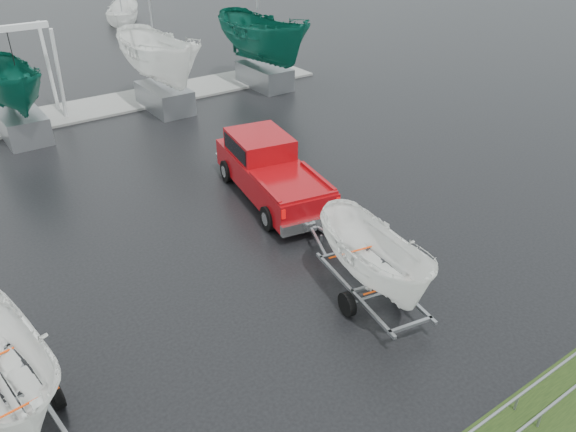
{
  "coord_description": "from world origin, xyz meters",
  "views": [
    {
      "loc": [
        -4.06,
        -12.89,
        8.8
      ],
      "look_at": [
        3.58,
        -2.17,
        1.2
      ],
      "focal_mm": 35.0,
      "sensor_mm": 36.0,
      "label": 1
    }
  ],
  "objects": [
    {
      "name": "trailer_hitched",
      "position": [
        4.01,
        -5.09,
        2.51
      ],
      "size": [
        1.87,
        3.75,
        4.6
      ],
      "rotation": [
        0.0,
        0.0,
        -0.18
      ],
      "color": "gray",
      "rests_on": "ground"
    },
    {
      "name": "keelboat_3",
      "position": [
        11.65,
        11.3,
        4.17
      ],
      "size": [
        2.62,
        3.2,
        10.79
      ],
      "color": "gray",
      "rests_on": "ground"
    },
    {
      "name": "keelboat_2",
      "position": [
        5.92,
        11.0,
        3.91
      ],
      "size": [
        2.46,
        3.2,
        10.63
      ],
      "color": "gray",
      "rests_on": "ground"
    },
    {
      "name": "pickup_truck",
      "position": [
        5.13,
        1.13,
        0.98
      ],
      "size": [
        2.89,
        5.92,
        1.88
      ],
      "rotation": [
        0.0,
        0.0,
        -0.18
      ],
      "color": "maroon",
      "rests_on": "ground"
    },
    {
      "name": "boat_hoist",
      "position": [
        0.26,
        13.0,
        2.67
      ],
      "size": [
        3.3,
        2.18,
        4.12
      ],
      "color": "silver",
      "rests_on": "ground"
    },
    {
      "name": "keelboat_1",
      "position": [
        -0.32,
        11.2,
        3.21
      ],
      "size": [
        2.06,
        3.2,
        6.58
      ],
      "color": "gray",
      "rests_on": "ground"
    },
    {
      "name": "dock",
      "position": [
        0.0,
        13.0,
        0.05
      ],
      "size": [
        30.0,
        3.0,
        0.12
      ],
      "primitive_type": "cube",
      "color": "gray",
      "rests_on": "ground"
    },
    {
      "name": "ground_plane",
      "position": [
        0.0,
        0.0,
        0.0
      ],
      "size": [
        120.0,
        120.0,
        0.0
      ],
      "primitive_type": "plane",
      "color": "black",
      "rests_on": "ground"
    },
    {
      "name": "moored_boat_2",
      "position": [
        11.91,
        31.84,
        0.01
      ],
      "size": [
        3.08,
        3.1,
        10.98
      ],
      "rotation": [
        0.0,
        0.0,
        2.64
      ],
      "color": "white",
      "rests_on": "ground"
    },
    {
      "name": "mast_rack_2",
      "position": [
        4.0,
        -9.5,
        0.35
      ],
      "size": [
        7.0,
        0.56,
        0.06
      ],
      "color": "gray",
      "rests_on": "ground"
    }
  ]
}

